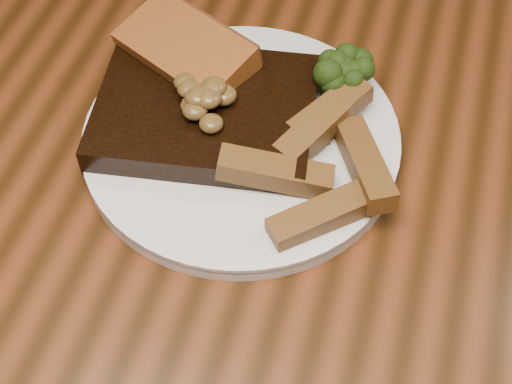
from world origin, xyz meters
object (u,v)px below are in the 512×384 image
dining_table (248,271)px  potato_wedges (324,157)px  plate (241,140)px  garlic_bread (188,67)px  steak (206,113)px

dining_table → potato_wedges: (0.05, 0.06, 0.12)m
plate → potato_wedges: (0.07, -0.01, 0.02)m
dining_table → plate: size_ratio=5.89×
plate → garlic_bread: bearing=141.5°
dining_table → steak: bearing=128.8°
steak → potato_wedges: steak is taller
steak → garlic_bread: same height
garlic_bread → potato_wedges: (0.14, -0.07, -0.00)m
dining_table → garlic_bread: bearing=127.4°
steak → potato_wedges: (0.11, -0.02, -0.00)m
dining_table → plate: bearing=110.8°
potato_wedges → garlic_bread: bearing=155.1°
steak → potato_wedges: 0.11m
plate → garlic_bread: size_ratio=2.28×
dining_table → plate: 0.12m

